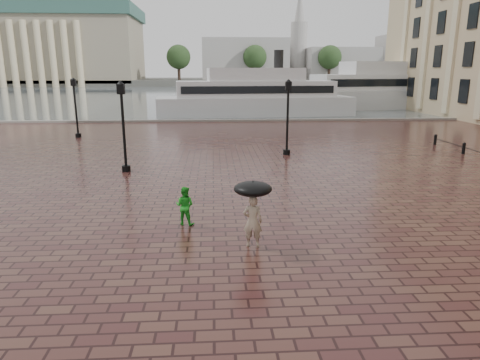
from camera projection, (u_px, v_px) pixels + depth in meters
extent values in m
plane|color=#3D1C1B|center=(265.00, 245.00, 12.69)|extent=(300.00, 300.00, 0.00)
plane|color=#4A535A|center=(219.00, 92.00, 101.64)|extent=(240.00, 240.00, 0.00)
cube|color=slate|center=(228.00, 121.00, 43.63)|extent=(80.00, 0.60, 0.30)
cube|color=#4C4C47|center=(217.00, 81.00, 167.14)|extent=(300.00, 60.00, 2.00)
cube|color=gray|center=(56.00, 50.00, 146.62)|extent=(55.00, 30.00, 22.00)
cube|color=#335D52|center=(53.00, 13.00, 143.64)|extent=(57.00, 32.00, 4.00)
cube|color=#9F9B97|center=(244.00, 59.00, 156.09)|extent=(30.00, 22.00, 14.00)
cube|color=#9F9B97|center=(338.00, 64.00, 158.55)|extent=(25.00, 22.00, 11.00)
cube|color=#9F9B97|center=(430.00, 57.00, 160.03)|extent=(35.00, 22.00, 16.00)
cylinder|color=#9F9B97|center=(298.00, 51.00, 156.54)|extent=(6.00, 6.00, 20.00)
cone|color=#9F9B97|center=(300.00, 10.00, 153.07)|extent=(5.00, 5.00, 18.00)
cylinder|color=#2D2119|center=(23.00, 74.00, 141.28)|extent=(1.00, 1.00, 8.00)
sphere|color=#213819|center=(21.00, 57.00, 139.91)|extent=(8.00, 8.00, 8.00)
cylinder|color=#2D2119|center=(102.00, 74.00, 142.82)|extent=(1.00, 1.00, 8.00)
sphere|color=#213819|center=(100.00, 57.00, 141.45)|extent=(8.00, 8.00, 8.00)
cylinder|color=#2D2119|center=(179.00, 74.00, 144.36)|extent=(1.00, 1.00, 8.00)
sphere|color=#213819|center=(178.00, 57.00, 142.99)|extent=(8.00, 8.00, 8.00)
cylinder|color=#2D2119|center=(255.00, 74.00, 145.90)|extent=(1.00, 1.00, 8.00)
sphere|color=#213819|center=(255.00, 57.00, 144.53)|extent=(8.00, 8.00, 8.00)
cylinder|color=#2D2119|center=(329.00, 74.00, 147.44)|extent=(1.00, 1.00, 8.00)
sphere|color=#213819|center=(330.00, 57.00, 146.07)|extent=(8.00, 8.00, 8.00)
cylinder|color=#2D2119|center=(401.00, 74.00, 148.98)|extent=(1.00, 1.00, 8.00)
sphere|color=#213819|center=(403.00, 57.00, 147.61)|extent=(8.00, 8.00, 8.00)
cylinder|color=#2D2119|center=(473.00, 74.00, 150.52)|extent=(1.00, 1.00, 8.00)
sphere|color=#213819|center=(475.00, 57.00, 149.15)|extent=(8.00, 8.00, 8.00)
cylinder|color=black|center=(464.00, 149.00, 26.51)|extent=(0.20, 0.20, 0.60)
sphere|color=black|center=(464.00, 144.00, 26.43)|extent=(0.22, 0.22, 0.22)
cylinder|color=black|center=(435.00, 140.00, 29.89)|extent=(0.20, 0.20, 0.60)
sphere|color=black|center=(436.00, 136.00, 29.81)|extent=(0.22, 0.22, 0.22)
cylinder|color=black|center=(126.00, 168.00, 21.96)|extent=(0.44, 0.44, 0.30)
cylinder|color=black|center=(124.00, 133.00, 21.50)|extent=(0.14, 0.14, 4.00)
cube|color=black|center=(121.00, 89.00, 20.97)|extent=(0.35, 0.35, 0.50)
sphere|color=beige|center=(121.00, 89.00, 20.97)|extent=(0.28, 0.28, 0.28)
cylinder|color=black|center=(287.00, 152.00, 26.37)|extent=(0.44, 0.44, 0.30)
cylinder|color=black|center=(287.00, 122.00, 25.91)|extent=(0.14, 0.14, 4.00)
cube|color=black|center=(288.00, 86.00, 25.38)|extent=(0.35, 0.35, 0.50)
sphere|color=beige|center=(288.00, 86.00, 25.38)|extent=(0.28, 0.28, 0.28)
cylinder|color=black|center=(78.00, 135.00, 33.21)|extent=(0.44, 0.44, 0.30)
cylinder|color=black|center=(76.00, 111.00, 32.75)|extent=(0.14, 0.14, 4.00)
cube|color=black|center=(73.00, 83.00, 32.21)|extent=(0.35, 0.35, 0.50)
sphere|color=beige|center=(73.00, 83.00, 32.21)|extent=(0.28, 0.28, 0.28)
imported|color=tan|center=(253.00, 221.00, 12.40)|extent=(0.61, 0.45, 1.56)
imported|color=green|center=(185.00, 206.00, 14.25)|extent=(0.76, 0.68, 1.31)
cube|color=silver|center=(255.00, 106.00, 49.02)|extent=(22.56, 7.24, 2.13)
cube|color=silver|center=(255.00, 89.00, 48.53)|extent=(18.08, 6.15, 1.77)
cube|color=silver|center=(255.00, 74.00, 48.13)|extent=(10.96, 5.00, 1.42)
cylinder|color=black|center=(279.00, 60.00, 48.12)|extent=(1.06, 1.06, 2.13)
cube|color=black|center=(259.00, 90.00, 46.28)|extent=(16.80, 1.57, 0.80)
cube|color=black|center=(252.00, 88.00, 50.78)|extent=(16.80, 1.57, 0.80)
cube|color=silver|center=(386.00, 99.00, 58.85)|extent=(26.55, 11.04, 2.48)
cube|color=silver|center=(388.00, 82.00, 58.28)|extent=(21.32, 9.24, 2.07)
cube|color=silver|center=(389.00, 68.00, 57.82)|extent=(13.09, 7.04, 1.65)
cylinder|color=black|center=(410.00, 54.00, 58.12)|extent=(1.24, 1.24, 2.48)
cube|color=black|center=(400.00, 83.00, 55.71)|extent=(19.30, 3.86, 0.93)
cube|color=black|center=(376.00, 82.00, 60.85)|extent=(19.30, 3.86, 0.93)
cylinder|color=black|center=(253.00, 203.00, 12.27)|extent=(0.02, 0.02, 0.95)
ellipsoid|color=black|center=(253.00, 189.00, 12.16)|extent=(1.10, 1.10, 0.39)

